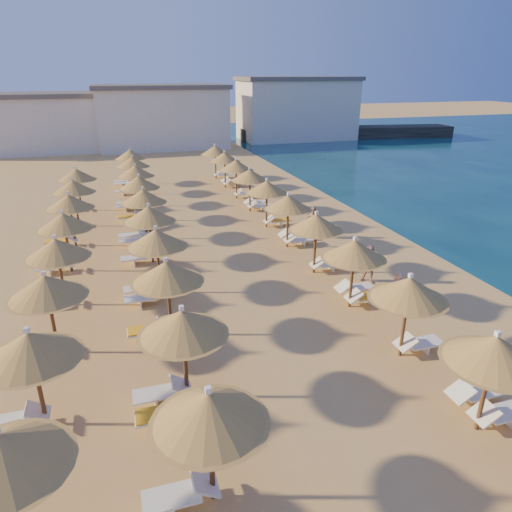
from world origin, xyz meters
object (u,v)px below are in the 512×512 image
object	(u,v)px
parasol_row_west	(152,226)
beachgoer_c	(313,222)
jetty	(347,132)
beachgoer_a	(396,292)
beachgoer_b	(370,265)
parasol_row_east	(301,213)

from	to	relation	value
parasol_row_west	beachgoer_c	xyz separation A→B (m)	(8.96, 2.68, -1.50)
jetty	beachgoer_a	xyz separation A→B (m)	(-21.89, -45.86, 0.12)
beachgoer_c	beachgoer_b	distance (m)	6.19
beachgoer_a	beachgoer_b	bearing A→B (deg)	163.90
beachgoer_a	beachgoer_c	distance (m)	8.91
parasol_row_east	beachgoer_b	distance (m)	4.27
parasol_row_east	beachgoer_c	distance (m)	3.60
jetty	parasol_row_west	size ratio (longest dim) A/B	0.73
parasol_row_west	beachgoer_a	xyz separation A→B (m)	(8.52, -6.22, -1.54)
parasol_row_west	parasol_row_east	bearing A→B (deg)	0.00
beachgoer_a	beachgoer_c	size ratio (longest dim) A/B	0.96
jetty	beachgoer_a	world-z (taller)	beachgoer_a
jetty	parasol_row_west	xyz separation A→B (m)	(-30.41, -39.65, 1.66)
jetty	beachgoer_c	distance (m)	42.74
jetty	parasol_row_east	xyz separation A→B (m)	(-23.32, -39.65, 1.66)
beachgoer_a	parasol_row_east	bearing A→B (deg)	-173.88
beachgoer_b	jetty	bearing A→B (deg)	108.63
parasol_row_east	beachgoer_b	world-z (taller)	parasol_row_east
beachgoer_b	beachgoer_c	bearing A→B (deg)	135.10
parasol_row_west	beachgoer_a	distance (m)	10.66
parasol_row_east	beachgoer_b	bearing A→B (deg)	-61.84
beachgoer_a	beachgoer_b	xyz separation A→B (m)	(0.44, 2.71, -0.01)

